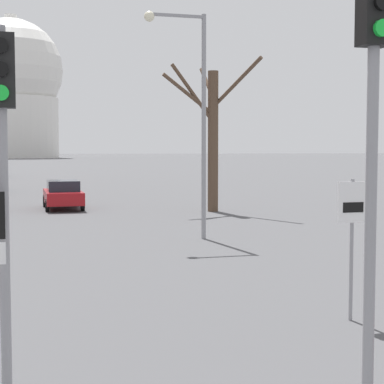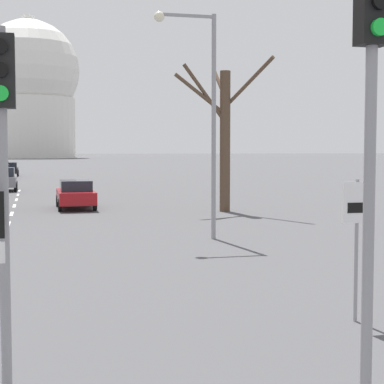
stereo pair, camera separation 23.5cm
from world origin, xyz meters
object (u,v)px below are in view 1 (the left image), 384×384
object	(u,v)px
street_lamp_right	(193,101)
traffic_signal_near_right	(373,99)
sedan_mid_centre	(63,194)
speed_limit_sign	(352,225)

from	to	relation	value
street_lamp_right	traffic_signal_near_right	bearing A→B (deg)	-97.30
street_lamp_right	sedan_mid_centre	xyz separation A→B (m)	(-3.63, 12.88, -4.10)
traffic_signal_near_right	street_lamp_right	size ratio (longest dim) A/B	0.69
street_lamp_right	sedan_mid_centre	world-z (taller)	street_lamp_right
traffic_signal_near_right	speed_limit_sign	distance (m)	4.72
traffic_signal_near_right	street_lamp_right	distance (m)	15.19
sedan_mid_centre	speed_limit_sign	bearing A→B (deg)	-81.45
speed_limit_sign	street_lamp_right	size ratio (longest dim) A/B	0.34
traffic_signal_near_right	sedan_mid_centre	xyz separation A→B (m)	(-1.71, 27.91, -3.02)
street_lamp_right	speed_limit_sign	bearing A→B (deg)	-90.07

